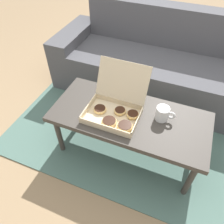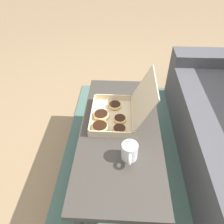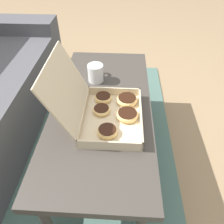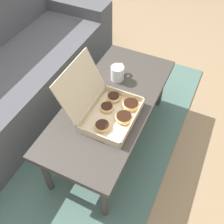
# 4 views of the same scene
# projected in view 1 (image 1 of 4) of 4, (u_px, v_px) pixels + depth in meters

# --- Properties ---
(ground_plane) EXTENTS (12.00, 12.00, 0.00)m
(ground_plane) POSITION_uv_depth(u_px,v_px,m) (132.00, 137.00, 2.07)
(ground_plane) COLOR #937756
(area_rug) EXTENTS (2.32, 1.87, 0.01)m
(area_rug) POSITION_uv_depth(u_px,v_px,m) (141.00, 116.00, 2.26)
(area_rug) COLOR #4C6B60
(area_rug) RESTS_ON ground_plane
(couch) EXTENTS (2.20, 0.79, 0.86)m
(couch) POSITION_uv_depth(u_px,v_px,m) (157.00, 67.00, 2.37)
(couch) COLOR #4C4C51
(couch) RESTS_ON ground_plane
(coffee_table) EXTENTS (1.20, 0.54, 0.45)m
(coffee_table) POSITION_uv_depth(u_px,v_px,m) (129.00, 119.00, 1.68)
(coffee_table) COLOR #3D3833
(coffee_table) RESTS_ON ground_plane
(pastry_box) EXTENTS (0.40, 0.42, 0.32)m
(pastry_box) POSITION_uv_depth(u_px,v_px,m) (117.00, 109.00, 1.61)
(pastry_box) COLOR beige
(pastry_box) RESTS_ON coffee_table
(coffee_mug) EXTENTS (0.14, 0.10, 0.11)m
(coffee_mug) POSITION_uv_depth(u_px,v_px,m) (163.00, 114.00, 1.58)
(coffee_mug) COLOR white
(coffee_mug) RESTS_ON coffee_table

